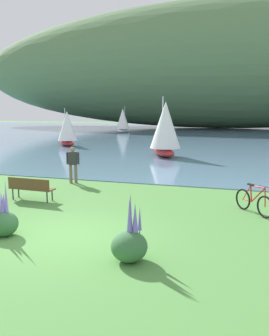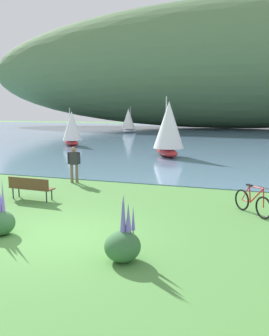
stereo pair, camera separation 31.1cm
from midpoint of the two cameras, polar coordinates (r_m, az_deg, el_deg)
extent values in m
plane|color=#518E42|center=(9.61, -10.84, -10.99)|extent=(200.00, 200.00, 0.00)
cube|color=#5B7F9E|center=(55.16, 13.83, 5.66)|extent=(180.00, 80.00, 0.04)
ellipsoid|color=#567A4C|center=(73.20, 15.35, 16.25)|extent=(109.69, 28.00, 24.95)
cube|color=brown|center=(13.56, -16.14, -3.22)|extent=(1.82, 0.55, 0.05)
cube|color=brown|center=(13.35, -16.73, -2.45)|extent=(1.80, 0.11, 0.40)
cylinder|color=#2D2D33|center=(14.20, -18.17, -3.69)|extent=(0.05, 0.05, 0.45)
cylinder|color=#2D2D33|center=(13.31, -13.02, -4.32)|extent=(0.05, 0.05, 0.45)
cylinder|color=#2D2D33|center=(13.95, -19.04, -3.96)|extent=(0.05, 0.05, 0.45)
cylinder|color=#2D2D33|center=(13.04, -13.84, -4.63)|extent=(0.05, 0.05, 0.45)
torus|color=black|center=(11.49, 21.50, -6.21)|extent=(0.50, 0.60, 0.72)
torus|color=black|center=(12.26, 18.21, -5.07)|extent=(0.50, 0.60, 0.72)
cylinder|color=red|center=(11.66, 20.48, -4.36)|extent=(0.42, 0.50, 0.61)
cylinder|color=red|center=(11.63, 20.42, -3.05)|extent=(0.45, 0.54, 0.09)
cylinder|color=red|center=(11.91, 19.44, -4.15)|extent=(0.11, 0.12, 0.54)
cylinder|color=red|center=(12.10, 18.84, -5.25)|extent=(0.29, 0.35, 0.05)
cylinder|color=red|center=(12.07, 18.79, -3.98)|extent=(0.25, 0.30, 0.56)
cylinder|color=red|center=(11.44, 21.50, -4.73)|extent=(0.08, 0.09, 0.60)
cube|color=black|center=(11.87, 19.39, -2.72)|extent=(0.23, 0.25, 0.05)
cylinder|color=black|center=(11.38, 21.52, -3.04)|extent=(0.32, 0.39, 0.02)
cylinder|color=#72604C|center=(16.32, -9.90, -0.93)|extent=(0.14, 0.14, 0.88)
cylinder|color=#72604C|center=(16.28, -9.07, -0.93)|extent=(0.14, 0.14, 0.88)
cube|color=#2D2D33|center=(16.19, -9.55, 1.65)|extent=(0.43, 0.32, 0.60)
sphere|color=#9E7051|center=(16.14, -9.59, 3.13)|extent=(0.22, 0.22, 0.22)
cylinder|color=#2D2D33|center=(16.24, -10.45, 1.65)|extent=(0.09, 0.09, 0.56)
cylinder|color=#2D2D33|center=(16.14, -8.64, 1.65)|extent=(0.09, 0.09, 0.56)
ellipsoid|color=#386B3D|center=(7.81, -0.85, -12.97)|extent=(0.83, 0.83, 0.69)
cylinder|color=#386B3D|center=(7.75, 0.14, -11.04)|extent=(0.02, 0.02, 0.12)
cone|color=#7A6BC6|center=(7.62, 0.14, -8.26)|extent=(0.14, 0.14, 0.67)
cylinder|color=#386B3D|center=(7.73, -0.82, -11.11)|extent=(0.02, 0.02, 0.12)
cone|color=#7A6BC6|center=(7.58, -0.83, -7.98)|extent=(0.12, 0.12, 0.76)
cylinder|color=#386B3D|center=(7.76, -0.69, -11.02)|extent=(0.02, 0.02, 0.12)
cone|color=#7A6BC6|center=(7.61, -0.70, -7.68)|extent=(0.11, 0.11, 0.82)
cylinder|color=#386B3D|center=(7.82, -0.87, -10.85)|extent=(0.02, 0.02, 0.12)
cone|color=#7A6BC6|center=(7.72, -0.87, -8.64)|extent=(0.10, 0.10, 0.51)
cylinder|color=#386B3D|center=(7.79, -0.62, -10.93)|extent=(0.02, 0.02, 0.12)
cone|color=#7A6BC6|center=(7.63, -0.63, -7.40)|extent=(0.10, 0.10, 0.88)
cylinder|color=#386B3D|center=(7.86, 0.93, -10.74)|extent=(0.02, 0.02, 0.12)
cone|color=#7A6BC6|center=(7.75, 0.94, -8.40)|extent=(0.09, 0.09, 0.55)
ellipsoid|color=#386B3D|center=(10.00, -20.55, -8.60)|extent=(0.73, 0.73, 0.67)
cylinder|color=#386B3D|center=(9.89, -20.15, -7.20)|extent=(0.02, 0.02, 0.12)
cone|color=#8470D1|center=(9.76, -20.32, -4.25)|extent=(0.09, 0.09, 0.92)
cylinder|color=#386B3D|center=(10.10, -20.48, -6.88)|extent=(0.02, 0.02, 0.12)
cone|color=#8470D1|center=(10.02, -20.58, -5.23)|extent=(0.14, 0.14, 0.48)
cylinder|color=#386B3D|center=(9.93, -20.63, -7.16)|extent=(0.02, 0.02, 0.12)
cone|color=#8470D1|center=(9.85, -20.73, -5.56)|extent=(0.10, 0.10, 0.45)
ellipsoid|color=#B22323|center=(25.52, 5.78, 2.68)|extent=(2.84, 3.77, 0.66)
cylinder|color=#B2B2B2|center=(25.64, 5.65, 7.67)|extent=(0.09, 0.09, 3.76)
cone|color=white|center=(25.03, 6.11, 7.19)|extent=(3.07, 3.07, 3.39)
ellipsoid|color=white|center=(54.87, -0.67, 6.26)|extent=(1.80, 3.68, 0.62)
cylinder|color=#B2B2B2|center=(55.03, -0.52, 8.44)|extent=(0.09, 0.09, 3.54)
cone|color=white|center=(54.52, -0.87, 8.24)|extent=(2.54, 2.54, 3.19)
ellipsoid|color=#B22323|center=(34.21, -10.26, 4.17)|extent=(2.93, 2.70, 0.55)
cylinder|color=#B2B2B2|center=(34.32, -10.49, 7.25)|extent=(0.08, 0.08, 3.12)
cone|color=white|center=(33.83, -10.17, 6.96)|extent=(2.61, 2.61, 2.81)
camera|label=1|loc=(0.16, -89.37, 0.10)|focal=36.46mm
camera|label=2|loc=(0.16, 90.63, -0.10)|focal=36.46mm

